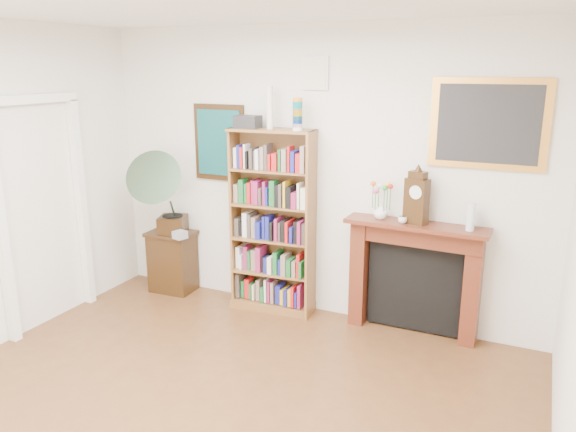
% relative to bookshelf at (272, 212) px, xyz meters
% --- Properties ---
extents(room, '(4.51, 5.01, 2.81)m').
position_rel_bookshelf_xyz_m(room, '(0.37, -2.33, 0.37)').
color(room, '#56321A').
rests_on(room, ground).
extents(door_casing, '(0.08, 1.02, 2.17)m').
position_rel_bookshelf_xyz_m(door_casing, '(-1.83, -1.13, 0.23)').
color(door_casing, white).
rests_on(door_casing, left_wall).
extents(teal_poster, '(0.58, 0.04, 0.78)m').
position_rel_bookshelf_xyz_m(teal_poster, '(-0.68, 0.15, 0.62)').
color(teal_poster, black).
rests_on(teal_poster, back_wall).
extents(small_picture, '(0.26, 0.04, 0.30)m').
position_rel_bookshelf_xyz_m(small_picture, '(0.37, 0.15, 1.32)').
color(small_picture, white).
rests_on(small_picture, back_wall).
extents(gilt_painting, '(0.95, 0.04, 0.75)m').
position_rel_bookshelf_xyz_m(gilt_painting, '(1.92, 0.15, 0.92)').
color(gilt_painting, gold).
rests_on(gilt_painting, back_wall).
extents(bookshelf, '(0.87, 0.37, 2.11)m').
position_rel_bookshelf_xyz_m(bookshelf, '(0.00, 0.00, 0.00)').
color(bookshelf, brown).
rests_on(bookshelf, floor).
extents(side_cabinet, '(0.51, 0.38, 0.67)m').
position_rel_bookshelf_xyz_m(side_cabinet, '(-1.21, -0.03, -0.69)').
color(side_cabinet, black).
rests_on(side_cabinet, floor).
extents(fireplace, '(1.28, 0.35, 1.07)m').
position_rel_bookshelf_xyz_m(fireplace, '(1.41, 0.08, -0.40)').
color(fireplace, '#4F2012').
rests_on(fireplace, floor).
extents(gramophone, '(0.77, 0.85, 0.92)m').
position_rel_bookshelf_xyz_m(gramophone, '(-1.20, -0.16, 0.17)').
color(gramophone, black).
rests_on(gramophone, side_cabinet).
extents(cd_stack, '(0.15, 0.15, 0.08)m').
position_rel_bookshelf_xyz_m(cd_stack, '(-0.98, -0.18, -0.31)').
color(cd_stack, '#B5B7C2').
rests_on(cd_stack, side_cabinet).
extents(mantel_clock, '(0.23, 0.17, 0.47)m').
position_rel_bookshelf_xyz_m(mantel_clock, '(1.40, 0.02, 0.27)').
color(mantel_clock, black).
rests_on(mantel_clock, fireplace).
extents(flower_vase, '(0.15, 0.15, 0.14)m').
position_rel_bookshelf_xyz_m(flower_vase, '(1.08, 0.04, 0.11)').
color(flower_vase, white).
rests_on(flower_vase, fireplace).
extents(teacup, '(0.10, 0.10, 0.06)m').
position_rel_bookshelf_xyz_m(teacup, '(1.30, -0.03, 0.07)').
color(teacup, silver).
rests_on(teacup, fireplace).
extents(bottle_left, '(0.07, 0.07, 0.24)m').
position_rel_bookshelf_xyz_m(bottle_left, '(1.87, -0.01, 0.16)').
color(bottle_left, silver).
rests_on(bottle_left, fireplace).
extents(bottle_right, '(0.06, 0.06, 0.20)m').
position_rel_bookshelf_xyz_m(bottle_right, '(1.86, 0.06, 0.14)').
color(bottle_right, silver).
rests_on(bottle_right, fireplace).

